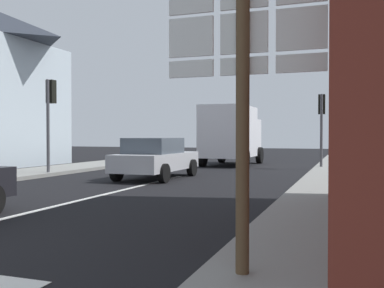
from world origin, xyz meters
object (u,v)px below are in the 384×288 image
at_px(traffic_light_far_right, 322,114).
at_px(traffic_light_near_left, 50,105).
at_px(delivery_truck, 231,134).
at_px(route_sign_post, 243,93).
at_px(sedan_far, 156,158).

relative_size(traffic_light_far_right, traffic_light_near_left, 0.92).
bearing_deg(traffic_light_near_left, delivery_truck, 58.26).
height_order(route_sign_post, traffic_light_far_right, traffic_light_far_right).
bearing_deg(route_sign_post, delivery_truck, 104.80).
height_order(sedan_far, route_sign_post, route_sign_post).
distance_m(traffic_light_far_right, traffic_light_near_left, 11.82).
distance_m(route_sign_post, traffic_light_near_left, 14.07).
distance_m(delivery_truck, traffic_light_near_left, 9.77).
relative_size(route_sign_post, traffic_light_near_left, 0.86).
distance_m(delivery_truck, traffic_light_far_right, 4.98).
relative_size(sedan_far, delivery_truck, 0.84).
distance_m(sedan_far, delivery_truck, 8.10).
bearing_deg(delivery_truck, sedan_far, -95.32).
distance_m(route_sign_post, traffic_light_far_right, 16.64).
height_order(delivery_truck, traffic_light_near_left, traffic_light_near_left).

